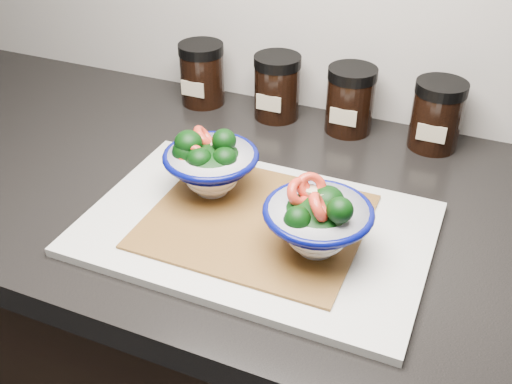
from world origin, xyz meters
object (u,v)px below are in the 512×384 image
at_px(bowl_left, 210,164).
at_px(spice_jar_c, 350,100).
at_px(spice_jar_d, 437,115).
at_px(bowl_right, 317,221).
at_px(spice_jar_b, 277,87).
at_px(cutting_board, 256,228).
at_px(spice_jar_a, 202,74).

xyz_separation_m(bowl_left, spice_jar_c, (0.12, 0.28, -0.00)).
height_order(bowl_left, spice_jar_d, spice_jar_d).
bearing_deg(bowl_right, spice_jar_b, 118.56).
xyz_separation_m(cutting_board, bowl_left, (-0.09, 0.05, 0.05)).
xyz_separation_m(bowl_left, bowl_right, (0.18, -0.07, -0.00)).
xyz_separation_m(spice_jar_c, spice_jar_d, (0.14, 0.00, 0.00)).
height_order(spice_jar_c, spice_jar_d, same).
xyz_separation_m(bowl_right, spice_jar_d, (0.09, 0.34, -0.00)).
height_order(spice_jar_a, spice_jar_d, same).
distance_m(spice_jar_a, spice_jar_b, 0.15).
distance_m(bowl_right, spice_jar_c, 0.35).
relative_size(spice_jar_b, spice_jar_d, 1.00).
bearing_deg(spice_jar_c, spice_jar_d, 0.00).
relative_size(cutting_board, bowl_left, 3.37).
height_order(bowl_left, spice_jar_a, spice_jar_a).
height_order(bowl_right, spice_jar_d, bowl_right).
xyz_separation_m(spice_jar_a, spice_jar_c, (0.28, 0.00, 0.00)).
xyz_separation_m(spice_jar_b, spice_jar_d, (0.27, 0.00, 0.00)).
relative_size(bowl_left, spice_jar_d, 1.18).
distance_m(spice_jar_a, spice_jar_c, 0.28).
height_order(cutting_board, spice_jar_a, spice_jar_a).
distance_m(cutting_board, bowl_left, 0.11).
relative_size(cutting_board, spice_jar_b, 3.98).
height_order(spice_jar_b, spice_jar_d, same).
bearing_deg(spice_jar_b, bowl_left, -88.15).
relative_size(bowl_left, spice_jar_b, 1.18).
height_order(bowl_left, spice_jar_c, spice_jar_c).
height_order(cutting_board, spice_jar_b, spice_jar_b).
bearing_deg(spice_jar_a, spice_jar_c, 0.00).
xyz_separation_m(bowl_left, spice_jar_b, (-0.01, 0.28, -0.00)).
height_order(bowl_left, spice_jar_b, spice_jar_b).
height_order(spice_jar_a, spice_jar_c, same).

